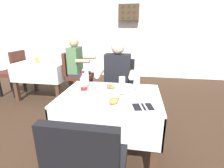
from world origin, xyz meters
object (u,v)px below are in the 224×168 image
object	(u,v)px
background_chair_right	(76,73)
background_table_tumbler	(37,60)
beer_glass_right	(137,81)
background_dining_table	(44,71)
background_patron	(78,66)
cola_bottle_primary	(84,85)
plate_near_camera	(113,101)
beer_glass_middle	(122,86)
background_chair_left	(13,70)
main_dining_table	(110,110)
beer_glass_left	(86,78)
chair_far_diner_seat	(119,88)
seated_diner_far	(117,80)
wall_bottle_rack	(129,12)
napkin_cutlery_set	(143,107)
plate_far_diner	(112,87)

from	to	relation	value
background_chair_right	background_table_tumbler	bearing A→B (deg)	-171.69
beer_glass_right	background_dining_table	world-z (taller)	beer_glass_right
background_dining_table	background_chair_right	distance (m)	0.71
background_patron	cola_bottle_primary	bearing A→B (deg)	-67.56
background_chair_right	background_patron	world-z (taller)	background_patron
plate_near_camera	beer_glass_right	xyz separation A→B (m)	(0.20, 0.36, 0.10)
beer_glass_middle	background_chair_right	bearing A→B (deg)	125.08
background_chair_left	main_dining_table	bearing A→B (deg)	-32.48
beer_glass_left	cola_bottle_primary	distance (m)	0.27
plate_near_camera	beer_glass_right	world-z (taller)	beer_glass_right
beer_glass_middle	background_chair_left	bearing A→B (deg)	148.36
chair_far_diner_seat	seated_diner_far	size ratio (longest dim) A/B	0.77
beer_glass_middle	background_patron	bearing A→B (deg)	123.84
chair_far_diner_seat	cola_bottle_primary	bearing A→B (deg)	-106.53
chair_far_diner_seat	wall_bottle_rack	world-z (taller)	wall_bottle_rack
napkin_cutlery_set	background_dining_table	world-z (taller)	napkin_cutlery_set
background_patron	beer_glass_right	bearing A→B (deg)	-49.21
background_chair_right	wall_bottle_rack	bearing A→B (deg)	64.32
chair_far_diner_seat	background_table_tumbler	distance (m)	1.85
main_dining_table	cola_bottle_primary	distance (m)	0.40
beer_glass_middle	beer_glass_right	xyz separation A→B (m)	(0.14, 0.18, 0.01)
wall_bottle_rack	background_patron	bearing A→B (deg)	-114.44
beer_glass_middle	background_dining_table	world-z (taller)	beer_glass_middle
main_dining_table	background_chair_left	distance (m)	2.83
background_chair_right	background_patron	bearing A→B (deg)	-0.00
seated_diner_far	background_patron	bearing A→B (deg)	136.55
main_dining_table	seated_diner_far	world-z (taller)	seated_diner_far
chair_far_diner_seat	background_chair_left	distance (m)	2.50
seated_diner_far	background_patron	xyz separation A→B (m)	(-0.89, 0.85, 0.00)
beer_glass_right	background_patron	bearing A→B (deg)	130.79
plate_far_diner	cola_bottle_primary	world-z (taller)	cola_bottle_primary
plate_far_diner	background_table_tumbler	size ratio (longest dim) A/B	2.13
background_table_tumbler	napkin_cutlery_set	bearing A→B (deg)	-38.94
wall_bottle_rack	background_table_tumbler	bearing A→B (deg)	-129.97
main_dining_table	background_patron	bearing A→B (deg)	121.06
plate_far_diner	background_table_tumbler	bearing A→B (deg)	143.97
background_dining_table	background_chair_left	xyz separation A→B (m)	(-0.71, 0.00, -0.01)
main_dining_table	background_chair_right	xyz separation A→B (m)	(-0.96, 1.52, -0.02)
seated_diner_far	background_chair_right	bearing A→B (deg)	138.07
main_dining_table	beer_glass_right	distance (m)	0.43
background_chair_left	beer_glass_left	bearing A→B (deg)	-32.90
background_chair_left	wall_bottle_rack	distance (m)	3.23
main_dining_table	plate_near_camera	bearing A→B (deg)	-74.32
background_chair_left	background_patron	bearing A→B (deg)	-0.00
beer_glass_middle	cola_bottle_primary	size ratio (longest dim) A/B	0.78
beer_glass_right	background_chair_left	size ratio (longest dim) A/B	0.24
background_chair_left	background_patron	size ratio (longest dim) A/B	0.77
beer_glass_right	cola_bottle_primary	distance (m)	0.57
chair_far_diner_seat	background_chair_right	size ratio (longest dim) A/B	1.00
beer_glass_left	background_chair_left	bearing A→B (deg)	147.10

